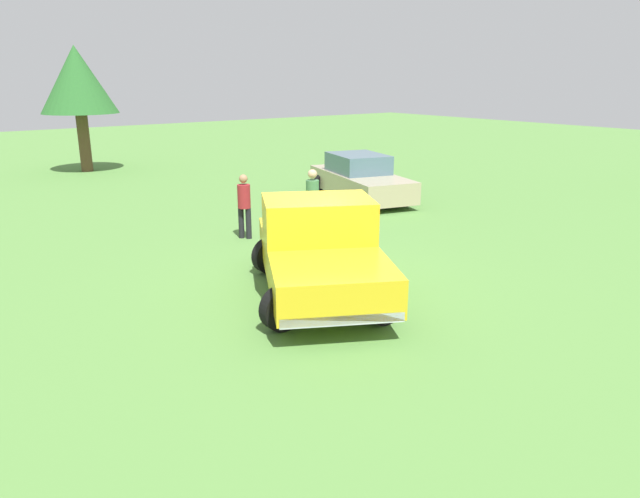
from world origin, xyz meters
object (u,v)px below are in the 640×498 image
sedan_near (360,179)px  person_visitor (312,200)px  pickup_truck (319,246)px  tree_far_center (77,81)px  person_bystander (244,203)px

sedan_near → person_visitor: 5.10m
pickup_truck → tree_far_center: bearing=-154.4°
person_bystander → tree_far_center: size_ratio=0.31×
person_bystander → sedan_near: bearing=164.0°
tree_far_center → person_visitor: bearing=95.4°
pickup_truck → sedan_near: 8.84m
person_bystander → person_visitor: 1.70m
pickup_truck → person_bystander: size_ratio=3.02×
person_visitor → tree_far_center: 14.82m
person_bystander → pickup_truck: bearing=43.1°
sedan_near → tree_far_center: (5.50, -11.52, 3.06)m
pickup_truck → person_visitor: size_ratio=2.81×
pickup_truck → sedan_near: pickup_truck is taller
sedan_near → person_bystander: 5.83m
sedan_near → person_visitor: bearing=-39.5°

